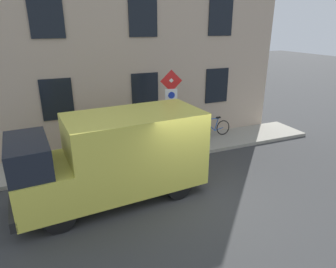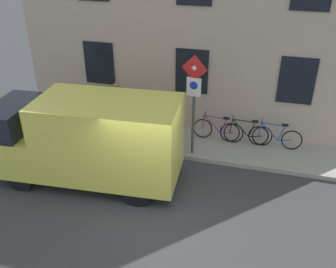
# 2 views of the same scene
# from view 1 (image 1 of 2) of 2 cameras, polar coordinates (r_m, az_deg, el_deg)

# --- Properties ---
(ground_plane) EXTENTS (80.00, 80.00, 0.00)m
(ground_plane) POSITION_cam_1_polar(r_m,az_deg,el_deg) (9.19, 4.76, -11.46)
(ground_plane) COLOR #353536
(sidewalk_slab) EXTENTS (1.89, 14.12, 0.14)m
(sidewalk_slab) POSITION_cam_1_polar(r_m,az_deg,el_deg) (11.92, -2.72, -3.24)
(sidewalk_slab) COLOR gray
(sidewalk_slab) RESTS_ON ground_plane
(building_facade) EXTENTS (0.75, 12.12, 7.11)m
(building_facade) POSITION_cam_1_polar(r_m,az_deg,el_deg) (12.22, -5.16, 14.26)
(building_facade) COLOR tan
(building_facade) RESTS_ON ground_plane
(sign_post_stacked) EXTENTS (0.19, 0.56, 3.09)m
(sign_post_stacked) POSITION_cam_1_polar(r_m,az_deg,el_deg) (10.73, 0.59, 6.25)
(sign_post_stacked) COLOR #474C47
(sign_post_stacked) RESTS_ON sidewalk_slab
(delivery_van) EXTENTS (2.38, 5.46, 2.50)m
(delivery_van) POSITION_cam_1_polar(r_m,az_deg,el_deg) (8.56, -9.98, -4.11)
(delivery_van) COLOR #DDD64E
(delivery_van) RESTS_ON ground_plane
(bicycle_blue) EXTENTS (0.46, 1.71, 0.89)m
(bicycle_blue) POSITION_cam_1_polar(r_m,az_deg,el_deg) (13.29, 8.55, 1.11)
(bicycle_blue) COLOR black
(bicycle_blue) RESTS_ON sidewalk_slab
(bicycle_black) EXTENTS (0.46, 1.71, 0.89)m
(bicycle_black) POSITION_cam_1_polar(r_m,az_deg,el_deg) (12.85, 4.99, 0.60)
(bicycle_black) COLOR black
(bicycle_black) RESTS_ON sidewalk_slab
(bicycle_purple) EXTENTS (0.46, 1.72, 0.89)m
(bicycle_purple) POSITION_cam_1_polar(r_m,az_deg,el_deg) (12.47, 1.20, 0.04)
(bicycle_purple) COLOR black
(bicycle_purple) RESTS_ON sidewalk_slab
(pedestrian) EXTENTS (0.41, 0.28, 1.72)m
(pedestrian) POSITION_cam_1_polar(r_m,az_deg,el_deg) (11.29, -15.16, 0.14)
(pedestrian) COLOR #262B47
(pedestrian) RESTS_ON sidewalk_slab
(litter_bin) EXTENTS (0.44, 0.44, 0.90)m
(litter_bin) POSITION_cam_1_polar(r_m,az_deg,el_deg) (10.88, -7.43, -2.80)
(litter_bin) COLOR #2D5133
(litter_bin) RESTS_ON sidewalk_slab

